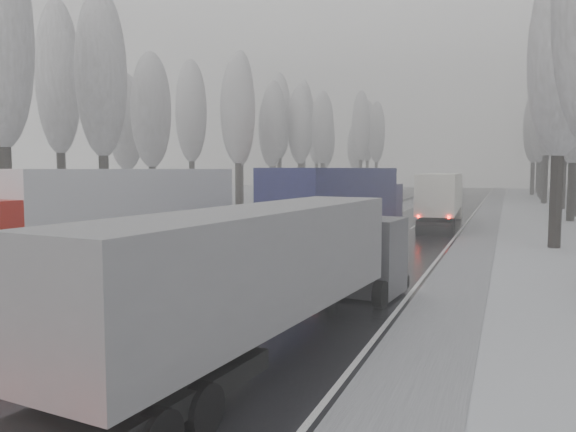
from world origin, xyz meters
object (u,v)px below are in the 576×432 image
Objects in this scene: truck_red_red at (328,188)px; truck_red_white at (114,211)px; truck_cream_box at (442,196)px; truck_blue_box at (346,202)px; box_truck_distant at (446,188)px; truck_grey_tarp at (279,267)px.

truck_red_white is at bearing -96.78° from truck_red_red.
truck_cream_box is at bearing -41.48° from truck_red_red.
truck_blue_box reaches higher than box_truck_distant.
truck_blue_box is at bearing -105.32° from truck_cream_box.
truck_cream_box is at bearing -87.40° from box_truck_distant.
truck_cream_box is (0.37, 32.55, 0.30)m from truck_grey_tarp.
truck_grey_tarp is at bearing -77.28° from truck_blue_box.
box_truck_distant is at bearing 85.87° from truck_red_white.
truck_blue_box is 12.44m from truck_red_white.
truck_grey_tarp is 32.55m from truck_cream_box.
truck_grey_tarp is 13.63m from truck_red_white.
truck_cream_box is 14.32m from truck_red_red.
truck_cream_box is 27.32m from truck_red_white.
truck_blue_box is 2.25× the size of box_truck_distant.
truck_red_red is at bearing 143.54° from truck_cream_box.
truck_red_red is at bearing 112.03° from truck_blue_box.
truck_red_white reaches higher than box_truck_distant.
truck_cream_box reaches higher than truck_grey_tarp.
truck_red_red is at bearing -105.11° from box_truck_distant.
box_truck_distant is at bearing 70.42° from truck_red_red.
truck_cream_box is at bearing 95.02° from truck_grey_tarp.
truck_grey_tarp is 0.81× the size of truck_red_white.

